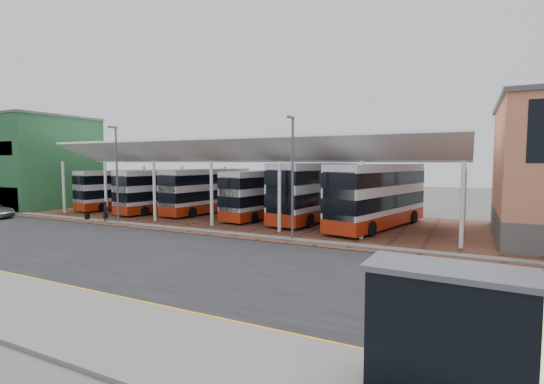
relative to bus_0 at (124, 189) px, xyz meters
The scene contains 21 objects.
ground 25.73m from the bus_0, 32.94° to the right, with size 140.00×140.00×0.00m, color #4E514B.
road 26.28m from the bus_0, 34.77° to the right, with size 120.00×14.00×0.02m, color black.
forecourt 23.63m from the bus_0, ahead, with size 72.00×16.00×0.06m, color brown.
sidewalk 31.52m from the bus_0, 46.83° to the right, with size 120.00×4.00×0.14m, color slate.
north_kerb 22.96m from the bus_0, 19.78° to the right, with size 120.00×0.80×0.14m, color slate.
yellow_line_near 30.10m from the bus_0, 44.22° to the right, with size 120.00×0.12×0.01m, color gold.
yellow_line_far 29.89m from the bus_0, 43.81° to the right, with size 120.00×0.12×0.01m, color gold.
canopy 15.94m from the bus_0, ahead, with size 37.00×11.63×7.07m.
shop_green 9.47m from the bus_0, 160.72° to the right, with size 6.40×10.20×10.22m.
shop_cream 15.56m from the bus_0, 168.80° to the right, with size 6.40×10.20×10.22m.
lamp_west 10.96m from the bus_0, 45.56° to the right, with size 0.16×0.90×8.07m.
lamp_east 24.83m from the bus_0, 18.06° to the right, with size 0.16×0.90×8.07m.
bus_0 is the anchor object (origin of this frame).
bus_1 5.79m from the bus_0, ahead, with size 3.75×10.55×4.26m.
bus_2 10.46m from the bus_0, ahead, with size 3.75×10.85×4.38m.
bus_3 17.22m from the bus_0, ahead, with size 3.81×10.65×4.29m.
bus_4 21.95m from the bus_0, ahead, with size 4.16×12.34×4.99m.
bus_5 27.56m from the bus_0, ahead, with size 5.55×12.26×4.93m.
pedestrian 10.26m from the bus_0, 51.12° to the right, with size 0.65×0.43×1.78m, color black.
suitcase 9.00m from the bus_0, 63.25° to the right, with size 0.36×0.26×0.62m, color black.
bus_shelter 40.56m from the bus_0, 33.50° to the right, with size 3.58×1.75×2.81m.
Camera 1 is at (12.34, -17.20, 5.19)m, focal length 26.00 mm.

